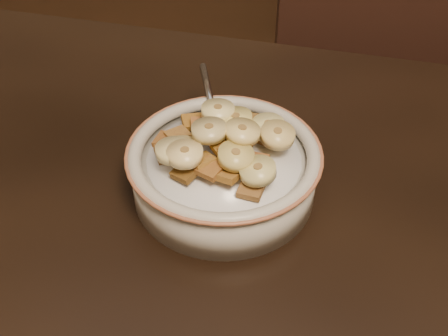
# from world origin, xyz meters

# --- Properties ---
(chair) EXTENTS (0.54, 0.54, 1.02)m
(chair) POSITION_xyz_m (0.05, 0.47, 0.51)
(chair) COLOR black
(chair) RESTS_ON floor
(cereal_bowl) EXTENTS (0.17, 0.17, 0.04)m
(cereal_bowl) POSITION_xyz_m (-0.15, 0.16, 0.77)
(cereal_bowl) COLOR #B1AD9D
(cereal_bowl) RESTS_ON table
(milk) EXTENTS (0.14, 0.14, 0.00)m
(milk) POSITION_xyz_m (-0.15, 0.16, 0.79)
(milk) COLOR white
(milk) RESTS_ON cereal_bowl
(spoon) EXTENTS (0.04, 0.05, 0.01)m
(spoon) POSITION_xyz_m (-0.16, 0.19, 0.80)
(spoon) COLOR #AEB7C5
(spoon) RESTS_ON cereal_bowl
(cereal_square_0) EXTENTS (0.03, 0.03, 0.01)m
(cereal_square_0) POSITION_xyz_m (-0.14, 0.13, 0.80)
(cereal_square_0) COLOR brown
(cereal_square_0) RESTS_ON milk
(cereal_square_1) EXTENTS (0.03, 0.03, 0.01)m
(cereal_square_1) POSITION_xyz_m (-0.18, 0.13, 0.80)
(cereal_square_1) COLOR brown
(cereal_square_1) RESTS_ON milk
(cereal_square_2) EXTENTS (0.02, 0.02, 0.01)m
(cereal_square_2) POSITION_xyz_m (-0.14, 0.15, 0.81)
(cereal_square_2) COLOR #9A561D
(cereal_square_2) RESTS_ON milk
(cereal_square_3) EXTENTS (0.03, 0.03, 0.01)m
(cereal_square_3) POSITION_xyz_m (-0.19, 0.20, 0.80)
(cereal_square_3) COLOR brown
(cereal_square_3) RESTS_ON milk
(cereal_square_4) EXTENTS (0.02, 0.02, 0.01)m
(cereal_square_4) POSITION_xyz_m (-0.13, 0.21, 0.80)
(cereal_square_4) COLOR brown
(cereal_square_4) RESTS_ON milk
(cereal_square_5) EXTENTS (0.03, 0.03, 0.01)m
(cereal_square_5) POSITION_xyz_m (-0.16, 0.14, 0.81)
(cereal_square_5) COLOR olive
(cereal_square_5) RESTS_ON milk
(cereal_square_6) EXTENTS (0.02, 0.02, 0.01)m
(cereal_square_6) POSITION_xyz_m (-0.17, 0.20, 0.80)
(cereal_square_6) COLOR olive
(cereal_square_6) RESTS_ON milk
(cereal_square_7) EXTENTS (0.03, 0.03, 0.01)m
(cereal_square_7) POSITION_xyz_m (-0.18, 0.14, 0.80)
(cereal_square_7) COLOR #935827
(cereal_square_7) RESTS_ON milk
(cereal_square_8) EXTENTS (0.03, 0.03, 0.01)m
(cereal_square_8) POSITION_xyz_m (-0.15, 0.21, 0.80)
(cereal_square_8) COLOR brown
(cereal_square_8) RESTS_ON milk
(cereal_square_9) EXTENTS (0.02, 0.02, 0.01)m
(cereal_square_9) POSITION_xyz_m (-0.14, 0.19, 0.80)
(cereal_square_9) COLOR #975D27
(cereal_square_9) RESTS_ON milk
(cereal_square_10) EXTENTS (0.03, 0.03, 0.01)m
(cereal_square_10) POSITION_xyz_m (-0.15, 0.13, 0.81)
(cereal_square_10) COLOR olive
(cereal_square_10) RESTS_ON milk
(cereal_square_11) EXTENTS (0.03, 0.03, 0.01)m
(cereal_square_11) POSITION_xyz_m (-0.16, 0.19, 0.80)
(cereal_square_11) COLOR brown
(cereal_square_11) RESTS_ON milk
(cereal_square_12) EXTENTS (0.02, 0.02, 0.01)m
(cereal_square_12) POSITION_xyz_m (-0.13, 0.17, 0.81)
(cereal_square_12) COLOR #955B2C
(cereal_square_12) RESTS_ON milk
(cereal_square_13) EXTENTS (0.03, 0.03, 0.01)m
(cereal_square_13) POSITION_xyz_m (-0.12, 0.15, 0.81)
(cereal_square_13) COLOR brown
(cereal_square_13) RESTS_ON milk
(cereal_square_14) EXTENTS (0.03, 0.03, 0.01)m
(cereal_square_14) POSITION_xyz_m (-0.15, 0.15, 0.81)
(cereal_square_14) COLOR brown
(cereal_square_14) RESTS_ON milk
(cereal_square_15) EXTENTS (0.03, 0.03, 0.01)m
(cereal_square_15) POSITION_xyz_m (-0.17, 0.20, 0.80)
(cereal_square_15) COLOR brown
(cereal_square_15) RESTS_ON milk
(cereal_square_16) EXTENTS (0.03, 0.03, 0.01)m
(cereal_square_16) POSITION_xyz_m (-0.20, 0.15, 0.80)
(cereal_square_16) COLOR brown
(cereal_square_16) RESTS_ON milk
(cereal_square_17) EXTENTS (0.03, 0.03, 0.01)m
(cereal_square_17) POSITION_xyz_m (-0.16, 0.18, 0.81)
(cereal_square_17) COLOR brown
(cereal_square_17) RESTS_ON milk
(cereal_square_18) EXTENTS (0.03, 0.03, 0.01)m
(cereal_square_18) POSITION_xyz_m (-0.18, 0.19, 0.80)
(cereal_square_18) COLOR brown
(cereal_square_18) RESTS_ON milk
(cereal_square_19) EXTENTS (0.02, 0.03, 0.01)m
(cereal_square_19) POSITION_xyz_m (-0.11, 0.19, 0.80)
(cereal_square_19) COLOR brown
(cereal_square_19) RESTS_ON milk
(cereal_square_20) EXTENTS (0.03, 0.03, 0.01)m
(cereal_square_20) POSITION_xyz_m (-0.16, 0.21, 0.80)
(cereal_square_20) COLOR brown
(cereal_square_20) RESTS_ON milk
(cereal_square_21) EXTENTS (0.02, 0.02, 0.01)m
(cereal_square_21) POSITION_xyz_m (-0.12, 0.12, 0.80)
(cereal_square_21) COLOR brown
(cereal_square_21) RESTS_ON milk
(cereal_square_22) EXTENTS (0.03, 0.03, 0.01)m
(cereal_square_22) POSITION_xyz_m (-0.16, 0.18, 0.81)
(cereal_square_22) COLOR brown
(cereal_square_22) RESTS_ON milk
(cereal_square_23) EXTENTS (0.02, 0.02, 0.01)m
(cereal_square_23) POSITION_xyz_m (-0.21, 0.17, 0.80)
(cereal_square_23) COLOR brown
(cereal_square_23) RESTS_ON milk
(cereal_square_24) EXTENTS (0.02, 0.03, 0.01)m
(cereal_square_24) POSITION_xyz_m (-0.16, 0.19, 0.81)
(cereal_square_24) COLOR #9D631F
(cereal_square_24) RESTS_ON milk
(cereal_square_25) EXTENTS (0.03, 0.03, 0.01)m
(cereal_square_25) POSITION_xyz_m (-0.20, 0.17, 0.80)
(cereal_square_25) COLOR olive
(cereal_square_25) RESTS_ON milk
(banana_slice_0) EXTENTS (0.03, 0.03, 0.01)m
(banana_slice_0) POSITION_xyz_m (-0.18, 0.14, 0.81)
(banana_slice_0) COLOR #D5B976
(banana_slice_0) RESTS_ON milk
(banana_slice_1) EXTENTS (0.04, 0.04, 0.01)m
(banana_slice_1) POSITION_xyz_m (-0.11, 0.13, 0.81)
(banana_slice_1) COLOR #DAC987
(banana_slice_1) RESTS_ON milk
(banana_slice_2) EXTENTS (0.03, 0.04, 0.01)m
(banana_slice_2) POSITION_xyz_m (-0.16, 0.19, 0.82)
(banana_slice_2) COLOR #FCF3A0
(banana_slice_2) RESTS_ON milk
(banana_slice_3) EXTENTS (0.04, 0.04, 0.01)m
(banana_slice_3) POSITION_xyz_m (-0.13, 0.14, 0.82)
(banana_slice_3) COLOR #CEC066
(banana_slice_3) RESTS_ON milk
(banana_slice_4) EXTENTS (0.04, 0.04, 0.01)m
(banana_slice_4) POSITION_xyz_m (-0.16, 0.16, 0.83)
(banana_slice_4) COLOR tan
(banana_slice_4) RESTS_ON milk
(banana_slice_5) EXTENTS (0.04, 0.04, 0.01)m
(banana_slice_5) POSITION_xyz_m (-0.19, 0.14, 0.81)
(banana_slice_5) COLOR #FCE698
(banana_slice_5) RESTS_ON milk
(banana_slice_6) EXTENTS (0.04, 0.04, 0.01)m
(banana_slice_6) POSITION_xyz_m (-0.15, 0.19, 0.82)
(banana_slice_6) COLOR #DACF6C
(banana_slice_6) RESTS_ON milk
(banana_slice_7) EXTENTS (0.04, 0.04, 0.01)m
(banana_slice_7) POSITION_xyz_m (-0.12, 0.19, 0.81)
(banana_slice_7) COLOR beige
(banana_slice_7) RESTS_ON milk
(banana_slice_8) EXTENTS (0.04, 0.04, 0.02)m
(banana_slice_8) POSITION_xyz_m (-0.10, 0.18, 0.81)
(banana_slice_8) COLOR #D3B77A
(banana_slice_8) RESTS_ON milk
(banana_slice_9) EXTENTS (0.03, 0.03, 0.01)m
(banana_slice_9) POSITION_xyz_m (-0.18, 0.14, 0.81)
(banana_slice_9) COLOR beige
(banana_slice_9) RESTS_ON milk
(banana_slice_10) EXTENTS (0.04, 0.04, 0.02)m
(banana_slice_10) POSITION_xyz_m (-0.13, 0.16, 0.82)
(banana_slice_10) COLOR #E9CF86
(banana_slice_10) RESTS_ON milk
(banana_slice_11) EXTENTS (0.04, 0.04, 0.01)m
(banana_slice_11) POSITION_xyz_m (-0.18, 0.13, 0.82)
(banana_slice_11) COLOR beige
(banana_slice_11) RESTS_ON milk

